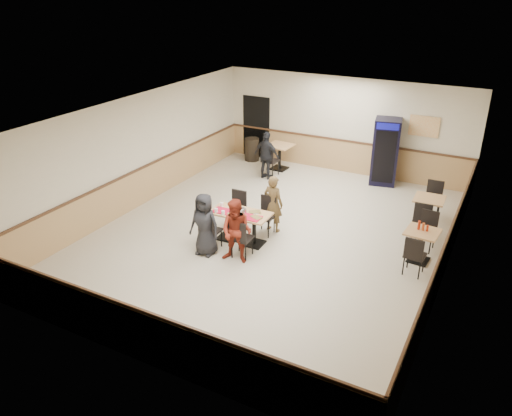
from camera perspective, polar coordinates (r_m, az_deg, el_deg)
The scene contains 20 objects.
ground at distance 12.21m, azimuth 1.93°, elevation -3.01°, with size 10.00×10.00×0.00m, color beige.
room_shell at distance 13.61m, azimuth 13.48°, elevation 2.02°, with size 10.00×10.00×10.00m.
main_table at distance 11.68m, azimuth -1.77°, elevation -1.63°, with size 1.43×0.75×0.75m.
main_chairs at distance 11.71m, azimuth -1.99°, elevation -1.68°, with size 1.30×1.69×0.95m.
diner_woman_left at distance 11.12m, azimuth -5.89°, elevation -1.88°, with size 0.71×0.46×1.46m, color black.
diner_woman_right at distance 10.76m, azimuth -2.23°, elevation -2.70°, with size 0.71×0.56×1.47m, color maroon.
diner_man_opposite at distance 12.10m, azimuth 1.98°, elevation 0.51°, with size 0.53×0.34×1.44m, color brown.
lone_diner at distance 15.36m, azimuth 1.22°, elevation 6.02°, with size 0.87×0.36×1.49m, color black.
tabletop_clutter at distance 11.49m, azimuth -2.04°, elevation -0.55°, with size 1.24×0.64×0.12m.
side_table_near at distance 11.46m, azimuth 18.34°, elevation -3.62°, with size 0.73×0.73×0.74m.
side_table_near_chair_south at distance 10.95m, azimuth 17.73°, elevation -5.05°, with size 0.43×0.43×0.93m, color black, non-canonical shape.
side_table_near_chair_north at distance 11.99m, azimuth 18.87°, elevation -2.52°, with size 0.43×0.43×0.93m, color black, non-canonical shape.
side_table_far at distance 13.09m, azimuth 19.07°, elevation 0.04°, with size 0.74×0.74×0.77m.
side_table_far_chair_south at distance 12.54m, azimuth 18.55°, elevation -1.11°, with size 0.45×0.45×0.98m, color black, non-canonical shape.
side_table_far_chair_north at distance 13.67m, azimuth 19.53°, elevation 0.91°, with size 0.45×0.45×0.98m, color black, non-canonical shape.
condiment_caddy at distance 11.35m, azimuth 18.47°, elevation -2.00°, with size 0.23×0.06×0.20m.
back_table at distance 16.22m, azimuth 2.72°, elevation 6.29°, with size 0.82×0.82×0.82m.
back_table_chair_lone at distance 15.66m, azimuth 1.67°, elevation 5.53°, with size 0.48×0.48×1.04m, color black, non-canonical shape.
pepsi_cooler at distance 15.41m, azimuth 14.56°, elevation 6.25°, with size 0.88×0.88×1.98m.
trash_bin at distance 17.08m, azimuth -0.47°, elevation 6.72°, with size 0.49×0.49×0.77m, color black.
Camera 1 is at (4.70, -9.72, 5.71)m, focal length 35.00 mm.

